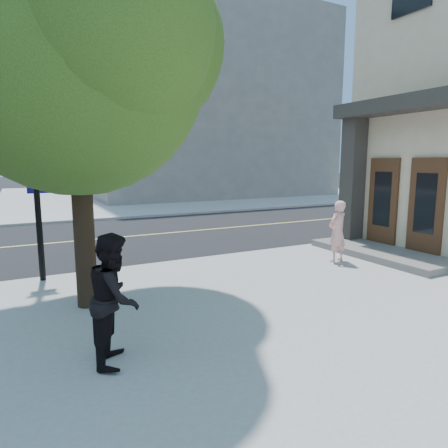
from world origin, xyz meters
TOP-DOWN VIEW (x-y plane):
  - ground at (0.00, 0.00)m, footprint 140.00×140.00m
  - road_ew at (0.00, 4.50)m, footprint 140.00×9.00m
  - sidewalk_ne at (13.50, 21.50)m, footprint 29.00×25.00m
  - filler_ne at (14.00, 22.00)m, footprint 18.00×16.00m
  - man_on_phone at (7.66, -2.07)m, footprint 0.64×0.48m
  - pedestrian at (1.38, -4.67)m, footprint 0.90×1.01m
  - street_tree at (1.48, -2.38)m, footprint 5.53×5.03m

SIDE VIEW (x-z plane):
  - ground at x=0.00m, z-range 0.00..0.00m
  - road_ew at x=0.00m, z-range 0.00..0.01m
  - sidewalk_ne at x=13.50m, z-range 0.00..0.12m
  - man_on_phone at x=7.66m, z-range 0.12..1.72m
  - pedestrian at x=1.38m, z-range 0.12..1.83m
  - street_tree at x=1.48m, z-range 1.19..8.53m
  - filler_ne at x=14.00m, z-range 0.12..14.12m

